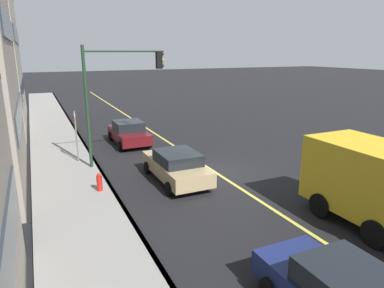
% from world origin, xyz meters
% --- Properties ---
extents(ground, '(200.00, 200.00, 0.00)m').
position_xyz_m(ground, '(0.00, 0.00, 0.00)').
color(ground, black).
extents(sidewalk_slab, '(80.00, 3.30, 0.15)m').
position_xyz_m(sidewalk_slab, '(0.00, 6.88, 0.07)').
color(sidewalk_slab, gray).
rests_on(sidewalk_slab, ground).
extents(curb_edge, '(80.00, 0.16, 0.15)m').
position_xyz_m(curb_edge, '(0.00, 5.31, 0.07)').
color(curb_edge, slate).
rests_on(curb_edge, ground).
extents(lane_stripe_center, '(80.00, 0.16, 0.01)m').
position_xyz_m(lane_stripe_center, '(0.00, 0.00, 0.01)').
color(lane_stripe_center, '#D8CC4C').
rests_on(lane_stripe_center, ground).
extents(car_maroon, '(4.41, 2.09, 1.53)m').
position_xyz_m(car_maroon, '(7.42, 2.51, 0.77)').
color(car_maroon, '#591116').
rests_on(car_maroon, ground).
extents(car_tan, '(4.61, 2.07, 1.48)m').
position_xyz_m(car_tan, '(-0.21, 2.24, 0.76)').
color(car_tan, tan).
rests_on(car_tan, ground).
extents(traffic_light_mast, '(0.28, 4.21, 6.28)m').
position_xyz_m(traffic_light_mast, '(3.15, 4.12, 4.29)').
color(traffic_light_mast, '#1E3823').
rests_on(traffic_light_mast, ground).
extents(street_sign_post, '(0.60, 0.08, 2.92)m').
position_xyz_m(street_sign_post, '(4.44, 6.14, 1.72)').
color(street_sign_post, slate).
rests_on(street_sign_post, ground).
extents(fire_hydrant, '(0.24, 0.24, 0.94)m').
position_xyz_m(fire_hydrant, '(-0.27, 5.83, 0.47)').
color(fire_hydrant, red).
rests_on(fire_hydrant, ground).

